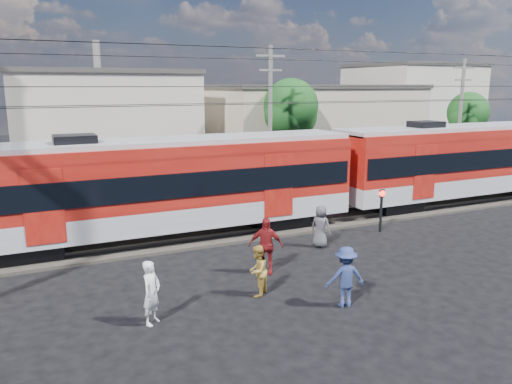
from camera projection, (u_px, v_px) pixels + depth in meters
ground at (313, 307)px, 14.35m from camera, size 120.00×120.00×0.00m
track_bed at (217, 232)px, 21.44m from camera, size 70.00×3.40×0.12m
rail_near at (223, 234)px, 20.75m from camera, size 70.00×0.12×0.12m
rail_far at (211, 225)px, 22.08m from camera, size 70.00×0.12×0.12m
commuter_train at (168, 183)px, 20.10m from camera, size 50.30×3.08×4.17m
building_midwest at (101, 121)px, 36.74m from camera, size 12.24×12.24×7.30m
building_mideast at (309, 124)px, 40.72m from camera, size 16.32×10.20×6.30m
building_east at (410, 107)px, 49.79m from camera, size 10.20×10.20×8.30m
utility_pole_mid at (270, 115)px, 29.17m from camera, size 1.80×0.24×8.50m
utility_pole_east at (460, 115)px, 34.06m from camera, size 1.80×0.24×8.00m
tree_near at (293, 110)px, 33.19m from camera, size 3.82×3.64×6.72m
tree_far at (469, 115)px, 38.58m from camera, size 3.36×3.12×5.76m
pedestrian_a at (151, 293)px, 13.21m from camera, size 0.75×0.75×1.76m
pedestrian_b at (258, 271)px, 15.00m from camera, size 0.96×0.96×1.57m
pedestrian_c at (345, 277)px, 14.25m from camera, size 1.27×0.89×1.78m
pedestrian_d at (266, 246)px, 16.76m from camera, size 1.23×0.96×1.95m
pedestrian_e at (321, 226)px, 19.54m from camera, size 0.89×0.97×1.67m
car_silver at (476, 169)px, 33.31m from camera, size 4.73×2.86×1.51m
car_white at (501, 164)px, 36.25m from camera, size 3.98×1.73×1.27m
crossing_signal at (381, 203)px, 21.44m from camera, size 0.27×0.27×1.89m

